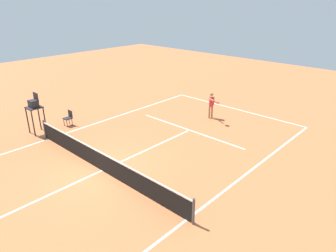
% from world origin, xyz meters
% --- Properties ---
extents(ground_plane, '(60.00, 60.00, 0.00)m').
position_xyz_m(ground_plane, '(0.00, 0.00, 0.00)').
color(ground_plane, '#C66B3D').
extents(court_lines, '(10.20, 23.33, 0.01)m').
position_xyz_m(court_lines, '(0.00, 0.00, 0.00)').
color(court_lines, white).
rests_on(court_lines, ground).
extents(tennis_net, '(10.80, 0.10, 1.07)m').
position_xyz_m(tennis_net, '(0.00, 0.00, 0.50)').
color(tennis_net, '#4C4C51').
rests_on(tennis_net, ground).
extents(player_serving, '(1.18, 0.95, 1.73)m').
position_xyz_m(player_serving, '(0.24, -8.92, 1.03)').
color(player_serving, '#9E704C').
rests_on(player_serving, ground).
extents(tennis_ball, '(0.07, 0.07, 0.07)m').
position_xyz_m(tennis_ball, '(-1.06, -6.02, 0.03)').
color(tennis_ball, '#CCE033').
rests_on(tennis_ball, ground).
extents(umpire_chair, '(0.80, 0.80, 2.41)m').
position_xyz_m(umpire_chair, '(6.33, -0.05, 1.61)').
color(umpire_chair, '#232328').
rests_on(umpire_chair, ground).
extents(courtside_chair_mid, '(0.44, 0.46, 0.95)m').
position_xyz_m(courtside_chair_mid, '(6.01, -1.90, 0.53)').
color(courtside_chair_mid, '#262626').
rests_on(courtside_chair_mid, ground).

